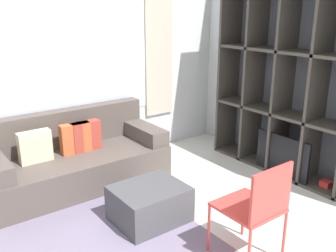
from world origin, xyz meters
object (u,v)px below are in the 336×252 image
folding_chair (257,204)px  couch_main (75,159)px  ottoman (149,204)px  shelving_unit (302,88)px

folding_chair → couch_main: bearing=-75.2°
ottoman → folding_chair: bearing=-71.3°
ottoman → couch_main: bearing=101.5°
shelving_unit → ottoman: (-2.01, 0.16, -0.90)m
couch_main → folding_chair: bearing=-75.2°
couch_main → ottoman: size_ratio=3.03×
shelving_unit → folding_chair: (-1.68, -0.83, -0.56)m
shelving_unit → folding_chair: size_ratio=2.66×
ottoman → folding_chair: folding_chair is taller
couch_main → folding_chair: (0.58, -2.17, 0.22)m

